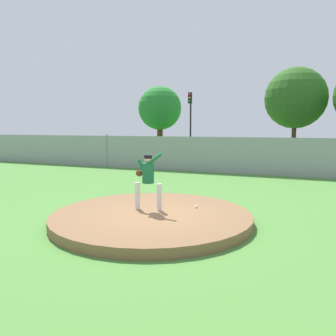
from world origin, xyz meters
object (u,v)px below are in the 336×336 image
object	(u,v)px
baseball	(196,207)
parked_car_white	(111,149)
traffic_light_near	(190,114)
parked_car_champagne	(335,157)
parked_car_teal	(223,153)
parked_car_navy	(261,154)
parked_car_charcoal	(162,150)
pitcher_youth	(148,176)

from	to	relation	value
baseball	parked_car_white	xyz separation A→B (m)	(-11.49, 13.64, 0.51)
traffic_light_near	parked_car_champagne	bearing A→B (deg)	-24.62
parked_car_teal	traffic_light_near	world-z (taller)	traffic_light_near
parked_car_teal	parked_car_navy	distance (m)	2.58
baseball	parked_car_teal	world-z (taller)	parked_car_teal
parked_car_charcoal	traffic_light_near	distance (m)	5.01
parked_car_teal	parked_car_charcoal	bearing A→B (deg)	176.17
pitcher_youth	parked_car_navy	bearing A→B (deg)	84.85
parked_car_charcoal	parked_car_champagne	size ratio (longest dim) A/B	1.07
pitcher_youth	parked_car_white	bearing A→B (deg)	125.77
parked_car_charcoal	pitcher_youth	bearing A→B (deg)	-67.49
parked_car_teal	parked_car_charcoal	size ratio (longest dim) A/B	1.01
traffic_light_near	parked_car_charcoal	bearing A→B (deg)	-102.91
parked_car_navy	parked_car_white	xyz separation A→B (m)	(-11.60, 0.19, 0.04)
parked_car_charcoal	parked_car_white	size ratio (longest dim) A/B	0.99
parked_car_white	baseball	bearing A→B (deg)	-49.90
parked_car_champagne	traffic_light_near	xyz separation A→B (m)	(-10.78, 4.94, 2.91)
baseball	traffic_light_near	distance (m)	19.43
parked_car_champagne	parked_car_white	xyz separation A→B (m)	(-15.92, 0.54, 0.02)
baseball	parked_car_teal	xyz separation A→B (m)	(-2.46, 13.73, 0.50)
pitcher_youth	parked_car_charcoal	xyz separation A→B (m)	(-6.11, 14.74, -0.35)
parked_car_champagne	pitcher_youth	bearing A→B (deg)	-112.08
traffic_light_near	parked_car_navy	bearing A→B (deg)	-35.45
pitcher_youth	parked_car_white	xyz separation A→B (m)	(-10.32, 14.33, -0.37)
baseball	parked_car_charcoal	xyz separation A→B (m)	(-7.27, 14.05, 0.53)
pitcher_youth	traffic_light_near	distance (m)	19.60
baseball	parked_car_teal	size ratio (longest dim) A/B	0.02
parked_car_charcoal	traffic_light_near	size ratio (longest dim) A/B	0.84
parked_car_teal	parked_car_champagne	distance (m)	6.92
parked_car_navy	traffic_light_near	bearing A→B (deg)	144.55
parked_car_teal	parked_car_navy	world-z (taller)	parked_car_teal
baseball	parked_car_navy	size ratio (longest dim) A/B	0.02
parked_car_white	parked_car_teal	bearing A→B (deg)	0.54
pitcher_youth	parked_car_champagne	world-z (taller)	pitcher_youth
pitcher_youth	parked_car_teal	world-z (taller)	pitcher_youth
parked_car_navy	parked_car_white	bearing A→B (deg)	179.04
baseball	traffic_light_near	xyz separation A→B (m)	(-6.35, 18.05, 3.40)
parked_car_champagne	parked_car_white	size ratio (longest dim) A/B	0.93
pitcher_youth	parked_car_teal	bearing A→B (deg)	95.13
pitcher_youth	parked_car_teal	size ratio (longest dim) A/B	0.34
parked_car_teal	parked_car_white	size ratio (longest dim) A/B	1.00
parked_car_charcoal	traffic_light_near	xyz separation A→B (m)	(0.92, 4.00, 2.87)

